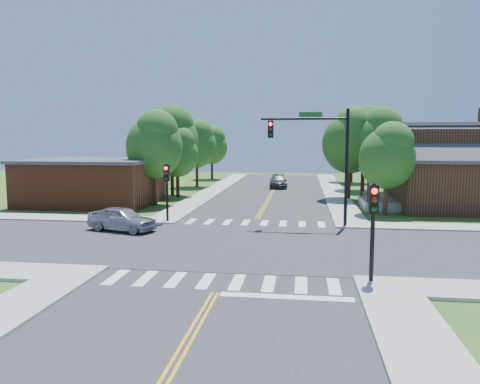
# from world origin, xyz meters

# --- Properties ---
(ground) EXTENTS (100.00, 100.00, 0.00)m
(ground) POSITION_xyz_m (0.00, 0.00, 0.00)
(ground) COLOR #29541A
(ground) RESTS_ON ground
(road_ns) EXTENTS (10.00, 90.00, 0.04)m
(road_ns) POSITION_xyz_m (0.00, 0.00, 0.02)
(road_ns) COLOR #2D2D30
(road_ns) RESTS_ON ground
(road_ew) EXTENTS (90.00, 10.00, 0.04)m
(road_ew) POSITION_xyz_m (0.00, 0.00, 0.03)
(road_ew) COLOR #2D2D30
(road_ew) RESTS_ON ground
(intersection_patch) EXTENTS (10.20, 10.20, 0.06)m
(intersection_patch) POSITION_xyz_m (0.00, 0.00, 0.00)
(intersection_patch) COLOR #2D2D30
(intersection_patch) RESTS_ON ground
(sidewalk_ne) EXTENTS (40.00, 40.00, 0.14)m
(sidewalk_ne) POSITION_xyz_m (15.82, 15.82, 0.07)
(sidewalk_ne) COLOR #9E9B93
(sidewalk_ne) RESTS_ON ground
(sidewalk_nw) EXTENTS (40.00, 40.00, 0.14)m
(sidewalk_nw) POSITION_xyz_m (-15.82, 15.82, 0.07)
(sidewalk_nw) COLOR #9E9B93
(sidewalk_nw) RESTS_ON ground
(crosswalk_north) EXTENTS (8.85, 2.00, 0.01)m
(crosswalk_north) POSITION_xyz_m (0.00, 6.20, 0.05)
(crosswalk_north) COLOR white
(crosswalk_north) RESTS_ON ground
(crosswalk_south) EXTENTS (8.85, 2.00, 0.01)m
(crosswalk_south) POSITION_xyz_m (0.00, -6.20, 0.05)
(crosswalk_south) COLOR white
(crosswalk_south) RESTS_ON ground
(centerline) EXTENTS (0.30, 90.00, 0.01)m
(centerline) POSITION_xyz_m (0.00, 0.00, 0.05)
(centerline) COLOR gold
(centerline) RESTS_ON ground
(stop_bar) EXTENTS (4.60, 0.45, 0.09)m
(stop_bar) POSITION_xyz_m (2.50, -7.60, 0.00)
(stop_bar) COLOR white
(stop_bar) RESTS_ON ground
(signal_mast_ne) EXTENTS (5.30, 0.42, 7.20)m
(signal_mast_ne) POSITION_xyz_m (3.91, 5.59, 4.85)
(signal_mast_ne) COLOR black
(signal_mast_ne) RESTS_ON ground
(signal_pole_se) EXTENTS (0.34, 0.42, 3.80)m
(signal_pole_se) POSITION_xyz_m (5.60, -5.62, 2.66)
(signal_pole_se) COLOR black
(signal_pole_se) RESTS_ON ground
(signal_pole_nw) EXTENTS (0.34, 0.42, 3.80)m
(signal_pole_nw) POSITION_xyz_m (-5.60, 5.58, 2.66)
(signal_pole_nw) COLOR black
(signal_pole_nw) RESTS_ON ground
(house_ne) EXTENTS (13.05, 8.80, 7.11)m
(house_ne) POSITION_xyz_m (15.11, 14.23, 3.33)
(house_ne) COLOR black
(house_ne) RESTS_ON ground
(building_nw) EXTENTS (10.40, 8.40, 3.73)m
(building_nw) POSITION_xyz_m (-14.20, 13.20, 1.88)
(building_nw) COLOR brown
(building_nw) RESTS_ON ground
(tree_e_a) EXTENTS (3.89, 3.69, 6.61)m
(tree_e_a) POSITION_xyz_m (8.87, 10.47, 4.33)
(tree_e_a) COLOR #382314
(tree_e_a) RESTS_ON ground
(tree_e_b) EXTENTS (4.79, 4.55, 8.14)m
(tree_e_b) POSITION_xyz_m (9.32, 18.28, 5.33)
(tree_e_b) COLOR #382314
(tree_e_b) RESTS_ON ground
(tree_e_c) EXTENTS (5.15, 4.89, 8.76)m
(tree_e_c) POSITION_xyz_m (9.23, 26.06, 5.74)
(tree_e_c) COLOR #382314
(tree_e_c) RESTS_ON ground
(tree_e_d) EXTENTS (4.93, 4.69, 8.38)m
(tree_e_d) POSITION_xyz_m (8.92, 34.95, 5.49)
(tree_e_d) COLOR #382314
(tree_e_d) RESTS_ON ground
(tree_w_a) EXTENTS (4.54, 4.32, 7.72)m
(tree_w_a) POSITION_xyz_m (-8.80, 13.21, 5.06)
(tree_w_a) COLOR #382314
(tree_w_a) RESTS_ON ground
(tree_w_b) EXTENTS (5.00, 4.75, 8.50)m
(tree_w_b) POSITION_xyz_m (-9.16, 19.50, 5.57)
(tree_w_b) COLOR #382314
(tree_w_b) RESTS_ON ground
(tree_w_c) EXTENTS (4.40, 4.18, 7.48)m
(tree_w_c) POSITION_xyz_m (-8.62, 27.52, 4.90)
(tree_w_c) COLOR #382314
(tree_w_c) RESTS_ON ground
(tree_w_d) EXTENTS (4.11, 3.90, 6.98)m
(tree_w_d) POSITION_xyz_m (-8.84, 37.33, 4.57)
(tree_w_d) COLOR #382314
(tree_w_d) RESTS_ON ground
(tree_house) EXTENTS (4.81, 4.57, 8.17)m
(tree_house) POSITION_xyz_m (7.11, 18.79, 5.35)
(tree_house) COLOR #382314
(tree_house) RESTS_ON ground
(tree_bldg) EXTENTS (3.84, 3.65, 6.52)m
(tree_bldg) POSITION_xyz_m (-8.36, 18.53, 4.27)
(tree_bldg) COLOR #382314
(tree_bldg) RESTS_ON ground
(car_silver) EXTENTS (4.02, 5.14, 1.43)m
(car_silver) POSITION_xyz_m (-7.47, 2.64, 0.72)
(car_silver) COLOR #A4A7AB
(car_silver) RESTS_ON ground
(car_dgrey) EXTENTS (2.50, 4.93, 1.36)m
(car_dgrey) POSITION_xyz_m (0.33, 27.64, 0.68)
(car_dgrey) COLOR #34363A
(car_dgrey) RESTS_ON ground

